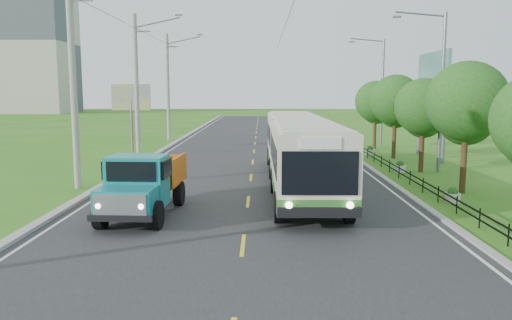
{
  "coord_description": "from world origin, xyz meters",
  "views": [
    {
      "loc": [
        0.55,
        -14.61,
        4.63
      ],
      "look_at": [
        0.34,
        5.24,
        1.9
      ],
      "focal_mm": 35.0,
      "sensor_mm": 36.0,
      "label": 1
    }
  ],
  "objects_px": {
    "tree_fifth": "(396,103)",
    "billboard_left": "(131,102)",
    "billboard_right": "(433,81)",
    "tree_fourth": "(424,110)",
    "planter_far": "(370,151)",
    "pole_far": "(168,87)",
    "streetlight_far": "(381,88)",
    "planter_mid": "(400,167)",
    "streetlight_mid": "(439,87)",
    "tree_third": "(467,106)",
    "dump_truck": "(144,180)",
    "tree_back": "(376,104)",
    "pole_mid": "(137,85)",
    "pole_near": "(74,82)",
    "planter_near": "(453,196)",
    "bus": "(299,147)"
  },
  "relations": [
    {
      "from": "tree_fifth",
      "to": "billboard_left",
      "type": "distance_m",
      "value": 19.74
    },
    {
      "from": "tree_fifth",
      "to": "billboard_right",
      "type": "height_order",
      "value": "billboard_right"
    },
    {
      "from": "tree_fourth",
      "to": "planter_far",
      "type": "height_order",
      "value": "tree_fourth"
    },
    {
      "from": "pole_far",
      "to": "streetlight_far",
      "type": "height_order",
      "value": "pole_far"
    },
    {
      "from": "planter_far",
      "to": "planter_mid",
      "type": "bearing_deg",
      "value": -90.0
    },
    {
      "from": "streetlight_mid",
      "to": "streetlight_far",
      "type": "relative_size",
      "value": 1.0
    },
    {
      "from": "tree_third",
      "to": "dump_truck",
      "type": "xyz_separation_m",
      "value": [
        -13.7,
        -4.45,
        -2.65
      ]
    },
    {
      "from": "pole_far",
      "to": "streetlight_far",
      "type": "relative_size",
      "value": 1.1
    },
    {
      "from": "tree_back",
      "to": "streetlight_mid",
      "type": "bearing_deg",
      "value": -86.3
    },
    {
      "from": "pole_mid",
      "to": "tree_fourth",
      "type": "bearing_deg",
      "value": -20.74
    },
    {
      "from": "tree_third",
      "to": "tree_back",
      "type": "bearing_deg",
      "value": 90.0
    },
    {
      "from": "pole_near",
      "to": "pole_far",
      "type": "bearing_deg",
      "value": 90.0
    },
    {
      "from": "tree_back",
      "to": "billboard_right",
      "type": "relative_size",
      "value": 0.75
    },
    {
      "from": "tree_fifth",
      "to": "planter_near",
      "type": "xyz_separation_m",
      "value": [
        -1.26,
        -14.14,
        -3.57
      ]
    },
    {
      "from": "tree_back",
      "to": "billboard_left",
      "type": "height_order",
      "value": "tree_back"
    },
    {
      "from": "tree_back",
      "to": "dump_truck",
      "type": "distance_m",
      "value": 26.4
    },
    {
      "from": "streetlight_far",
      "to": "planter_near",
      "type": "height_order",
      "value": "streetlight_far"
    },
    {
      "from": "tree_third",
      "to": "billboard_right",
      "type": "relative_size",
      "value": 0.82
    },
    {
      "from": "streetlight_mid",
      "to": "tree_fifth",
      "type": "bearing_deg",
      "value": 97.29
    },
    {
      "from": "tree_fourth",
      "to": "streetlight_far",
      "type": "bearing_deg",
      "value": 86.75
    },
    {
      "from": "tree_fourth",
      "to": "tree_third",
      "type": "bearing_deg",
      "value": -90.0
    },
    {
      "from": "bus",
      "to": "planter_mid",
      "type": "bearing_deg",
      "value": 35.16
    },
    {
      "from": "streetlight_far",
      "to": "tree_third",
      "type": "bearing_deg",
      "value": -92.27
    },
    {
      "from": "pole_far",
      "to": "billboard_left",
      "type": "bearing_deg",
      "value": -97.83
    },
    {
      "from": "tree_third",
      "to": "billboard_left",
      "type": "height_order",
      "value": "tree_third"
    },
    {
      "from": "billboard_left",
      "to": "streetlight_far",
      "type": "bearing_deg",
      "value": 11.23
    },
    {
      "from": "tree_back",
      "to": "planter_far",
      "type": "distance_m",
      "value": 5.48
    },
    {
      "from": "streetlight_mid",
      "to": "dump_truck",
      "type": "bearing_deg",
      "value": -144.56
    },
    {
      "from": "planter_far",
      "to": "pole_far",
      "type": "bearing_deg",
      "value": 146.88
    },
    {
      "from": "pole_far",
      "to": "planter_mid",
      "type": "xyz_separation_m",
      "value": [
        16.86,
        -19.0,
        -4.81
      ]
    },
    {
      "from": "planter_mid",
      "to": "tree_fifth",
      "type": "bearing_deg",
      "value": 78.44
    },
    {
      "from": "pole_far",
      "to": "streetlight_mid",
      "type": "xyz_separation_m",
      "value": [
        18.9,
        -19.0,
        -0.19
      ]
    },
    {
      "from": "tree_third",
      "to": "billboard_right",
      "type": "height_order",
      "value": "billboard_right"
    },
    {
      "from": "tree_third",
      "to": "planter_far",
      "type": "distance_m",
      "value": 14.4
    },
    {
      "from": "pole_mid",
      "to": "streetlight_far",
      "type": "bearing_deg",
      "value": 20.32
    },
    {
      "from": "pole_far",
      "to": "bus",
      "type": "relative_size",
      "value": 0.59
    },
    {
      "from": "planter_mid",
      "to": "planter_far",
      "type": "height_order",
      "value": "same"
    },
    {
      "from": "tree_third",
      "to": "billboard_left",
      "type": "relative_size",
      "value": 1.15
    },
    {
      "from": "billboard_right",
      "to": "pole_mid",
      "type": "bearing_deg",
      "value": 177.22
    },
    {
      "from": "planter_near",
      "to": "planter_far",
      "type": "bearing_deg",
      "value": 90.0
    },
    {
      "from": "tree_back",
      "to": "billboard_right",
      "type": "height_order",
      "value": "billboard_right"
    },
    {
      "from": "planter_near",
      "to": "billboard_left",
      "type": "bearing_deg",
      "value": 135.16
    },
    {
      "from": "tree_third",
      "to": "planter_mid",
      "type": "height_order",
      "value": "tree_third"
    },
    {
      "from": "tree_fourth",
      "to": "planter_far",
      "type": "distance_m",
      "value": 8.62
    },
    {
      "from": "tree_third",
      "to": "pole_near",
      "type": "bearing_deg",
      "value": 177.29
    },
    {
      "from": "tree_third",
      "to": "billboard_left",
      "type": "bearing_deg",
      "value": 140.67
    },
    {
      "from": "bus",
      "to": "streetlight_far",
      "type": "bearing_deg",
      "value": 65.61
    },
    {
      "from": "tree_back",
      "to": "billboard_left",
      "type": "bearing_deg",
      "value": -173.69
    },
    {
      "from": "planter_mid",
      "to": "tree_back",
      "type": "bearing_deg",
      "value": 84.09
    },
    {
      "from": "planter_near",
      "to": "planter_far",
      "type": "distance_m",
      "value": 16.0
    }
  ]
}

